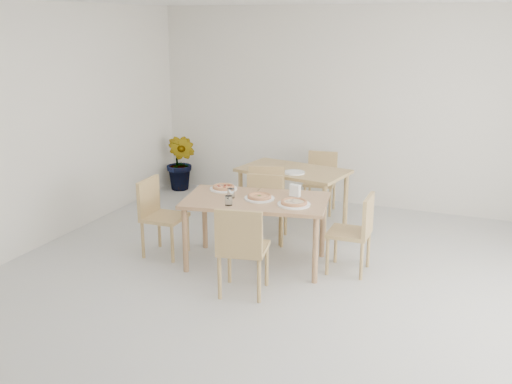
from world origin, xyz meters
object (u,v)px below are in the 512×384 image
at_px(plate_mushroom, 294,204).
at_px(chair_back_n, 321,177).
at_px(chair_north, 266,198).
at_px(potted_plant, 181,162).
at_px(main_table, 256,206).
at_px(pizza_margherita, 259,196).
at_px(chair_west, 158,211).
at_px(pizza_pepperoni, 223,187).
at_px(second_table, 293,176).
at_px(plate_pepperoni, 224,189).
at_px(chair_back_s, 267,202).
at_px(tumbler_b, 231,193).
at_px(plate_margherita, 259,198).
at_px(tumbler_a, 229,201).
at_px(chair_south, 241,245).
at_px(chair_east, 357,228).
at_px(plate_empty, 294,172).
at_px(napkin_holder, 295,191).
at_px(pizza_mushroom, 294,202).

bearing_deg(plate_mushroom, chair_back_n, 99.24).
relative_size(chair_north, potted_plant, 0.99).
relative_size(main_table, pizza_margherita, 5.90).
height_order(chair_north, chair_west, chair_north).
xyz_separation_m(pizza_pepperoni, second_table, (0.41, 1.20, -0.13)).
relative_size(plate_mushroom, chair_back_n, 0.41).
distance_m(plate_pepperoni, chair_back_s, 0.66).
relative_size(plate_mushroom, tumbler_b, 3.38).
relative_size(plate_margherita, tumbler_a, 3.22).
xyz_separation_m(plate_margherita, plate_pepperoni, (-0.52, 0.19, 0.00)).
distance_m(plate_margherita, potted_plant, 3.24).
xyz_separation_m(chair_south, chair_north, (-0.37, 1.56, -0.01)).
height_order(chair_east, plate_empty, chair_east).
bearing_deg(main_table, plate_margherita, -11.98).
height_order(main_table, plate_margherita, plate_margherita).
height_order(chair_south, chair_east, chair_south).
relative_size(plate_margherita, second_table, 0.22).
bearing_deg(tumbler_a, chair_west, 169.70).
height_order(tumbler_a, second_table, tumbler_a).
height_order(second_table, chair_back_n, chair_back_n).
xyz_separation_m(plate_margherita, second_table, (-0.10, 1.39, -0.10)).
relative_size(main_table, plate_pepperoni, 5.32).
xyz_separation_m(chair_east, tumbler_a, (-1.23, -0.52, 0.31)).
bearing_deg(pizza_margherita, pizza_pepperoni, 159.98).
bearing_deg(tumbler_b, plate_pepperoni, 129.73).
bearing_deg(main_table, pizza_pepperoni, 147.74).
distance_m(chair_north, plate_margherita, 0.84).
relative_size(pizza_margherita, pizza_pepperoni, 0.96).
bearing_deg(napkin_holder, second_table, 120.76).
bearing_deg(potted_plant, chair_north, -36.77).
relative_size(pizza_margherita, tumbler_a, 2.79).
distance_m(pizza_margherita, napkin_holder, 0.39).
bearing_deg(second_table, chair_north, -91.79).
xyz_separation_m(chair_back_n, plate_empty, (-0.08, -0.93, 0.28)).
height_order(chair_north, potted_plant, potted_plant).
distance_m(tumbler_b, second_table, 1.48).
bearing_deg(tumbler_b, pizza_mushroom, 0.53).
bearing_deg(chair_east, plate_pepperoni, -90.76).
bearing_deg(chair_north, chair_south, -97.40).
relative_size(pizza_mushroom, napkin_holder, 2.33).
bearing_deg(plate_empty, main_table, -90.53).
relative_size(pizza_margherita, chair_back_s, 0.32).
xyz_separation_m(chair_north, chair_east, (1.25, -0.57, -0.02)).
relative_size(chair_north, chair_east, 1.04).
bearing_deg(plate_empty, plate_mushroom, -70.88).
relative_size(chair_north, pizza_margherita, 3.18).
bearing_deg(plate_pepperoni, chair_back_s, 57.10).
height_order(chair_south, tumbler_a, chair_south).
bearing_deg(plate_empty, pizza_pepperoni, -115.53).
distance_m(chair_west, plate_mushroom, 1.62).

